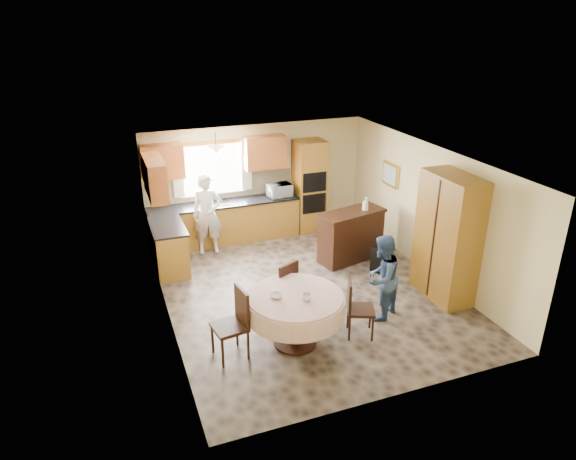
% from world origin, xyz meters
% --- Properties ---
extents(floor, '(5.00, 6.00, 0.01)m').
position_xyz_m(floor, '(0.00, 0.00, 0.00)').
color(floor, '#6E5F4D').
rests_on(floor, ground).
extents(ceiling, '(5.00, 6.00, 0.01)m').
position_xyz_m(ceiling, '(0.00, 0.00, 2.50)').
color(ceiling, white).
rests_on(ceiling, wall_back).
extents(wall_back, '(5.00, 0.02, 2.50)m').
position_xyz_m(wall_back, '(0.00, 3.00, 1.25)').
color(wall_back, beige).
rests_on(wall_back, floor).
extents(wall_front, '(5.00, 0.02, 2.50)m').
position_xyz_m(wall_front, '(0.00, -3.00, 1.25)').
color(wall_front, beige).
rests_on(wall_front, floor).
extents(wall_left, '(0.02, 6.00, 2.50)m').
position_xyz_m(wall_left, '(-2.50, 0.00, 1.25)').
color(wall_left, beige).
rests_on(wall_left, floor).
extents(wall_right, '(0.02, 6.00, 2.50)m').
position_xyz_m(wall_right, '(2.50, 0.00, 1.25)').
color(wall_right, beige).
rests_on(wall_right, floor).
extents(window, '(1.40, 0.03, 1.10)m').
position_xyz_m(window, '(-1.00, 2.98, 1.60)').
color(window, white).
rests_on(window, wall_back).
extents(curtain_left, '(0.22, 0.02, 1.15)m').
position_xyz_m(curtain_left, '(-1.75, 2.93, 1.65)').
color(curtain_left, white).
rests_on(curtain_left, wall_back).
extents(curtain_right, '(0.22, 0.02, 1.15)m').
position_xyz_m(curtain_right, '(-0.25, 2.93, 1.65)').
color(curtain_right, white).
rests_on(curtain_right, wall_back).
extents(base_cab_back, '(3.30, 0.60, 0.88)m').
position_xyz_m(base_cab_back, '(-0.85, 2.70, 0.44)').
color(base_cab_back, '#B68330').
rests_on(base_cab_back, floor).
extents(counter_back, '(3.30, 0.64, 0.04)m').
position_xyz_m(counter_back, '(-0.85, 2.70, 0.90)').
color(counter_back, black).
rests_on(counter_back, base_cab_back).
extents(base_cab_left, '(0.60, 1.20, 0.88)m').
position_xyz_m(base_cab_left, '(-2.20, 1.80, 0.44)').
color(base_cab_left, '#B68330').
rests_on(base_cab_left, floor).
extents(counter_left, '(0.64, 1.20, 0.04)m').
position_xyz_m(counter_left, '(-2.20, 1.80, 0.90)').
color(counter_left, black).
rests_on(counter_left, base_cab_left).
extents(backsplash, '(3.30, 0.02, 0.55)m').
position_xyz_m(backsplash, '(-0.85, 2.99, 1.18)').
color(backsplash, beige).
rests_on(backsplash, wall_back).
extents(wall_cab_left, '(0.85, 0.33, 0.72)m').
position_xyz_m(wall_cab_left, '(-2.05, 2.83, 1.91)').
color(wall_cab_left, '#CC6A33').
rests_on(wall_cab_left, wall_back).
extents(wall_cab_right, '(0.90, 0.33, 0.72)m').
position_xyz_m(wall_cab_right, '(0.15, 2.83, 1.91)').
color(wall_cab_right, '#CC6A33').
rests_on(wall_cab_right, wall_back).
extents(wall_cab_side, '(0.33, 1.20, 0.72)m').
position_xyz_m(wall_cab_side, '(-2.33, 1.80, 1.91)').
color(wall_cab_side, '#CC6A33').
rests_on(wall_cab_side, wall_left).
extents(oven_tower, '(0.66, 0.62, 2.12)m').
position_xyz_m(oven_tower, '(1.15, 2.69, 1.06)').
color(oven_tower, '#B68330').
rests_on(oven_tower, floor).
extents(oven_upper, '(0.56, 0.01, 0.45)m').
position_xyz_m(oven_upper, '(1.15, 2.38, 1.25)').
color(oven_upper, black).
rests_on(oven_upper, oven_tower).
extents(oven_lower, '(0.56, 0.01, 0.45)m').
position_xyz_m(oven_lower, '(1.15, 2.38, 0.75)').
color(oven_lower, black).
rests_on(oven_lower, oven_tower).
extents(pendant, '(0.36, 0.36, 0.18)m').
position_xyz_m(pendant, '(-1.00, 2.50, 2.12)').
color(pendant, beige).
rests_on(pendant, ceiling).
extents(sideboard, '(1.48, 0.87, 0.99)m').
position_xyz_m(sideboard, '(1.34, 0.91, 0.49)').
color(sideboard, '#32190D').
rests_on(sideboard, floor).
extents(space_heater, '(0.44, 0.39, 0.51)m').
position_xyz_m(space_heater, '(1.69, 0.27, 0.26)').
color(space_heater, black).
rests_on(space_heater, floor).
extents(cupboard, '(0.59, 1.18, 2.25)m').
position_xyz_m(cupboard, '(2.22, -0.97, 1.13)').
color(cupboard, '#B68330').
rests_on(cupboard, floor).
extents(dining_table, '(1.49, 1.49, 0.85)m').
position_xyz_m(dining_table, '(-0.80, -1.44, 0.66)').
color(dining_table, '#32190D').
rests_on(dining_table, floor).
extents(chair_left, '(0.53, 0.53, 1.08)m').
position_xyz_m(chair_left, '(-1.72, -1.37, 0.60)').
color(chair_left, '#32190D').
rests_on(chair_left, floor).
extents(chair_back, '(0.59, 0.59, 1.02)m').
position_xyz_m(chair_back, '(-0.69, -0.64, 0.57)').
color(chair_back, '#32190D').
rests_on(chair_back, floor).
extents(chair_right, '(0.55, 0.55, 0.96)m').
position_xyz_m(chair_right, '(0.18, -1.53, 0.53)').
color(chair_right, '#32190D').
rests_on(chair_right, floor).
extents(framed_picture, '(0.06, 0.60, 0.50)m').
position_xyz_m(framed_picture, '(2.47, 1.40, 1.57)').
color(framed_picture, gold).
rests_on(framed_picture, wall_right).
extents(microwave, '(0.56, 0.42, 0.28)m').
position_xyz_m(microwave, '(0.42, 2.65, 1.06)').
color(microwave, silver).
rests_on(microwave, counter_back).
extents(person_sink, '(0.65, 0.46, 1.70)m').
position_xyz_m(person_sink, '(-1.30, 2.30, 0.85)').
color(person_sink, silver).
rests_on(person_sink, floor).
extents(person_dining, '(0.90, 0.86, 1.47)m').
position_xyz_m(person_dining, '(0.80, -1.21, 0.73)').
color(person_dining, '#32496F').
rests_on(person_dining, floor).
extents(bowl_sideboard, '(0.30, 0.30, 0.06)m').
position_xyz_m(bowl_sideboard, '(1.11, 0.91, 1.02)').
color(bowl_sideboard, '#B2B2B2').
rests_on(bowl_sideboard, sideboard).
extents(bottle_sideboard, '(0.16, 0.16, 0.33)m').
position_xyz_m(bottle_sideboard, '(1.63, 0.91, 1.15)').
color(bottle_sideboard, silver).
rests_on(bottle_sideboard, sideboard).
extents(cup_table, '(0.15, 0.15, 0.10)m').
position_xyz_m(cup_table, '(-0.69, -1.61, 0.90)').
color(cup_table, '#B2B2B2').
rests_on(cup_table, dining_table).
extents(bowl_table, '(0.23, 0.23, 0.06)m').
position_xyz_m(bowl_table, '(-1.08, -1.39, 0.88)').
color(bowl_table, '#B2B2B2').
rests_on(bowl_table, dining_table).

